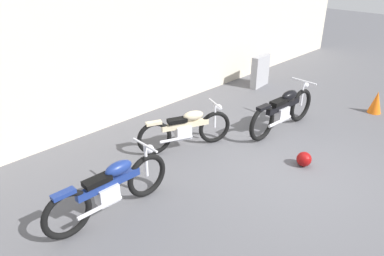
{
  "coord_description": "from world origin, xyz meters",
  "views": [
    {
      "loc": [
        -5.31,
        -2.59,
        3.65
      ],
      "look_at": [
        -0.82,
        1.8,
        0.55
      ],
      "focal_mm": 33.89,
      "sensor_mm": 36.0,
      "label": 1
    }
  ],
  "objects_px": {
    "motorcycle_cream": "(186,129)",
    "motorcycle_black": "(283,110)",
    "stone_marker": "(260,71)",
    "helmet": "(304,159)",
    "motorcycle_blue": "(111,188)",
    "traffic_cone": "(376,102)"
  },
  "relations": [
    {
      "from": "traffic_cone",
      "to": "motorcycle_blue",
      "type": "height_order",
      "value": "motorcycle_blue"
    },
    {
      "from": "helmet",
      "to": "motorcycle_blue",
      "type": "xyz_separation_m",
      "value": [
        -3.29,
        1.4,
        0.32
      ]
    },
    {
      "from": "helmet",
      "to": "motorcycle_blue",
      "type": "distance_m",
      "value": 3.59
    },
    {
      "from": "motorcycle_blue",
      "to": "helmet",
      "type": "bearing_deg",
      "value": -21.7
    },
    {
      "from": "motorcycle_cream",
      "to": "motorcycle_blue",
      "type": "height_order",
      "value": "motorcycle_blue"
    },
    {
      "from": "stone_marker",
      "to": "helmet",
      "type": "xyz_separation_m",
      "value": [
        -3.11,
        -3.17,
        -0.32
      ]
    },
    {
      "from": "motorcycle_cream",
      "to": "motorcycle_black",
      "type": "height_order",
      "value": "motorcycle_black"
    },
    {
      "from": "stone_marker",
      "to": "motorcycle_blue",
      "type": "bearing_deg",
      "value": -164.55
    },
    {
      "from": "traffic_cone",
      "to": "stone_marker",
      "type": "bearing_deg",
      "value": 96.58
    },
    {
      "from": "motorcycle_cream",
      "to": "motorcycle_black",
      "type": "xyz_separation_m",
      "value": [
        2.09,
        -0.94,
        0.05
      ]
    },
    {
      "from": "traffic_cone",
      "to": "motorcycle_cream",
      "type": "bearing_deg",
      "value": 155.32
    },
    {
      "from": "helmet",
      "to": "motorcycle_cream",
      "type": "distance_m",
      "value": 2.33
    },
    {
      "from": "helmet",
      "to": "traffic_cone",
      "type": "relative_size",
      "value": 0.51
    },
    {
      "from": "motorcycle_cream",
      "to": "motorcycle_black",
      "type": "relative_size",
      "value": 0.83
    },
    {
      "from": "motorcycle_black",
      "to": "helmet",
      "type": "bearing_deg",
      "value": -129.59
    },
    {
      "from": "traffic_cone",
      "to": "motorcycle_cream",
      "type": "relative_size",
      "value": 0.29
    },
    {
      "from": "traffic_cone",
      "to": "motorcycle_cream",
      "type": "distance_m",
      "value": 4.99
    },
    {
      "from": "helmet",
      "to": "motorcycle_black",
      "type": "relative_size",
      "value": 0.12
    },
    {
      "from": "motorcycle_cream",
      "to": "motorcycle_blue",
      "type": "distance_m",
      "value": 2.33
    },
    {
      "from": "motorcycle_cream",
      "to": "helmet",
      "type": "bearing_deg",
      "value": -39.69
    },
    {
      "from": "stone_marker",
      "to": "motorcycle_black",
      "type": "distance_m",
      "value": 2.92
    },
    {
      "from": "stone_marker",
      "to": "motorcycle_black",
      "type": "relative_size",
      "value": 0.41
    }
  ]
}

